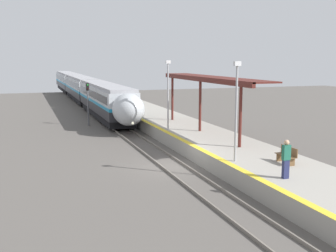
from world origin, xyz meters
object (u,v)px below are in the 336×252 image
Objects in this scene: platform_bench at (287,155)px; railway_signal at (88,100)px; lamppost_near at (236,105)px; lamppost_mid at (168,90)px; train at (82,88)px; person_waiting at (286,158)px.

railway_signal is at bearing 107.71° from platform_bench.
lamppost_near is at bearing -77.18° from railway_signal.
lamppost_mid reaches higher than platform_bench.
platform_bench is (4.64, -44.74, -0.70)m from train.
lamppost_mid is at bearing -64.22° from railway_signal.
railway_signal is 0.77× the size of lamppost_mid.
person_waiting is at bearing -86.44° from train.
person_waiting is at bearing -125.86° from platform_bench.
person_waiting is (2.93, -47.11, -0.22)m from train.
train is 22.74m from railway_signal.
lamppost_near and lamppost_mid have the same top height.
lamppost_near is (4.74, -20.81, 1.49)m from railway_signal.
lamppost_mid is (4.74, -9.81, 1.49)m from railway_signal.
lamppost_near is (-2.33, 1.33, 2.57)m from platform_bench.
train is 42.87× the size of platform_bench.
person_waiting is 0.34× the size of lamppost_mid.
platform_bench is 2.96m from person_waiting.
lamppost_near is 1.00× the size of lamppost_mid.
train is at bearing 95.92° from platform_bench.
train reaches higher than platform_bench.
railway_signal is at bearing 115.78° from lamppost_mid.
lamppost_mid is at bearing 92.44° from person_waiting.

